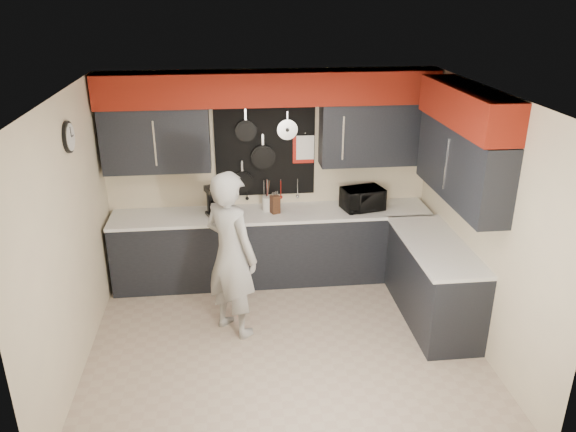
{
  "coord_description": "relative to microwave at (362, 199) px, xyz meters",
  "views": [
    {
      "loc": [
        -0.5,
        -4.91,
        3.49
      ],
      "look_at": [
        0.1,
        0.5,
        1.25
      ],
      "focal_mm": 35.0,
      "sensor_mm": 36.0,
      "label": 1
    }
  ],
  "objects": [
    {
      "name": "ground",
      "position": [
        -1.12,
        -1.42,
        -1.06
      ],
      "size": [
        4.0,
        4.0,
        0.0
      ],
      "primitive_type": "plane",
      "color": "tan",
      "rests_on": "ground"
    },
    {
      "name": "coffee_maker",
      "position": [
        -1.8,
        0.01,
        0.05
      ],
      "size": [
        0.27,
        0.3,
        0.36
      ],
      "rotation": [
        0.0,
        0.0,
        0.34
      ],
      "color": "black",
      "rests_on": "base_cabinets"
    },
    {
      "name": "utensil_crock",
      "position": [
        -1.17,
        0.09,
        -0.05
      ],
      "size": [
        0.14,
        0.14,
        0.18
      ],
      "primitive_type": "cylinder",
      "color": "silver",
      "rests_on": "base_cabinets"
    },
    {
      "name": "knife_block",
      "position": [
        -1.08,
        -0.01,
        -0.02
      ],
      "size": [
        0.13,
        0.13,
        0.22
      ],
      "primitive_type": "cube",
      "rotation": [
        0.0,
        0.0,
        0.35
      ],
      "color": "#351A11",
      "rests_on": "base_cabinets"
    },
    {
      "name": "back_wall_assembly",
      "position": [
        -1.11,
        0.18,
        0.95
      ],
      "size": [
        4.0,
        0.36,
        2.6
      ],
      "color": "beige",
      "rests_on": "ground"
    },
    {
      "name": "base_cabinets",
      "position": [
        -0.63,
        -0.29,
        -0.6
      ],
      "size": [
        3.95,
        2.2,
        0.92
      ],
      "color": "black",
      "rests_on": "ground"
    },
    {
      "name": "microwave",
      "position": [
        0.0,
        0.0,
        0.0
      ],
      "size": [
        0.55,
        0.44,
        0.27
      ],
      "primitive_type": "imported",
      "rotation": [
        0.0,
        0.0,
        0.24
      ],
      "color": "black",
      "rests_on": "base_cabinets"
    },
    {
      "name": "person",
      "position": [
        -1.64,
        -1.08,
        -0.15
      ],
      "size": [
        0.77,
        0.78,
        1.82
      ],
      "primitive_type": "imported",
      "rotation": [
        0.0,
        0.0,
        2.34
      ],
      "color": "#999997",
      "rests_on": "ground"
    },
    {
      "name": "right_wall_assembly",
      "position": [
        0.73,
        -1.16,
        0.89
      ],
      "size": [
        0.36,
        3.5,
        2.6
      ],
      "color": "beige",
      "rests_on": "ground"
    },
    {
      "name": "left_wall_assembly",
      "position": [
        -3.12,
        -1.4,
        0.28
      ],
      "size": [
        0.05,
        3.5,
        2.6
      ],
      "color": "beige",
      "rests_on": "ground"
    }
  ]
}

